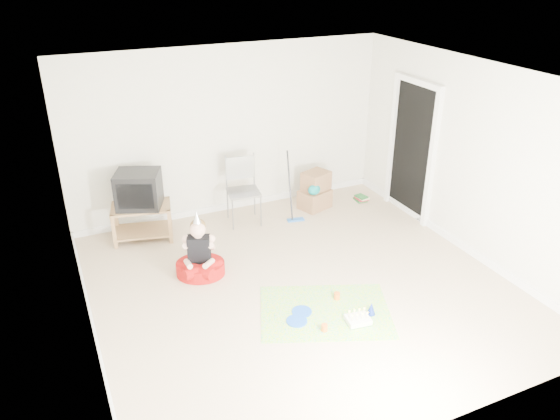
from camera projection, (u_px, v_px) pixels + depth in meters
name	position (u px, v px, depth m)	size (l,w,h in m)	color
ground	(300.00, 285.00, 6.86)	(5.00, 5.00, 0.00)	beige
doorway_recess	(412.00, 152.00, 8.32)	(0.02, 0.90, 2.05)	black
tv_stand	(142.00, 219.00, 7.85)	(0.92, 0.69, 0.52)	#986F44
crt_tv	(139.00, 189.00, 7.65)	(0.60, 0.50, 0.52)	black
folding_chair	(244.00, 192.00, 8.22)	(0.53, 0.51, 1.04)	gray
cardboard_boxes	(315.00, 191.00, 8.80)	(0.57, 0.52, 0.60)	#916746
floor_mop	(296.00, 205.00, 8.37)	(0.27, 0.35, 1.05)	blue
book_pile	(361.00, 198.00, 9.15)	(0.19, 0.24, 0.10)	#236B2D
seated_woman	(200.00, 261.00, 7.02)	(0.82, 0.82, 0.90)	#B01310
party_mat	(325.00, 311.00, 6.36)	(1.50, 1.09, 0.01)	#F5337C
birthday_cake	(358.00, 320.00, 6.16)	(0.29, 0.24, 0.13)	white
blue_plate_near	(302.00, 312.00, 6.35)	(0.24, 0.24, 0.01)	blue
blue_plate_far	(297.00, 321.00, 6.19)	(0.24, 0.24, 0.01)	blue
orange_cup_near	(337.00, 296.00, 6.57)	(0.07, 0.07, 0.08)	orange
orange_cup_far	(324.00, 328.00, 6.02)	(0.07, 0.07, 0.08)	orange
blue_party_hat	(371.00, 308.00, 6.28)	(0.11, 0.11, 0.15)	#1830A9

